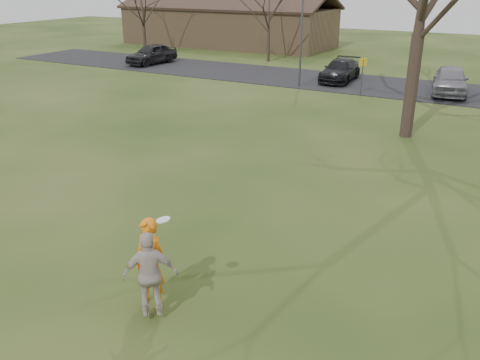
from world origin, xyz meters
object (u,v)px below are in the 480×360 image
at_px(car_0, 152,54).
at_px(catching_play, 151,274).
at_px(car_3, 340,70).
at_px(lamp_post, 302,19).
at_px(building, 228,24).
at_px(car_4, 450,80).
at_px(player_defender, 150,264).

relative_size(car_0, catching_play, 2.12).
xyz_separation_m(car_3, lamp_post, (-1.66, -2.77, 3.27)).
distance_m(car_0, catching_play, 31.59).
distance_m(car_3, building, 20.22).
distance_m(car_3, lamp_post, 4.60).
relative_size(car_3, building, 0.22).
distance_m(car_3, car_4, 6.79).
relative_size(player_defender, car_0, 0.44).
distance_m(car_0, building, 13.23).
height_order(car_4, catching_play, catching_play).
xyz_separation_m(car_0, building, (-0.79, 13.16, 1.14)).
distance_m(player_defender, car_0, 31.09).
height_order(car_3, catching_play, catching_play).
relative_size(car_4, catching_play, 2.21).
bearing_deg(car_4, building, 140.94).
bearing_deg(car_4, car_3, 165.70).
height_order(car_0, lamp_post, lamp_post).
height_order(car_0, car_4, car_4).
bearing_deg(car_4, catching_play, -103.04).
bearing_deg(car_0, lamp_post, -3.44).
bearing_deg(lamp_post, car_3, 59.02).
height_order(player_defender, car_3, player_defender).
height_order(catching_play, building, building).
height_order(player_defender, building, building).
xyz_separation_m(car_0, lamp_post, (13.21, -2.34, 3.18)).
relative_size(catching_play, building, 0.10).
bearing_deg(lamp_post, player_defender, -74.97).
bearing_deg(building, car_3, -39.10).
bearing_deg(building, catching_play, -61.95).
xyz_separation_m(car_4, building, (-22.41, 13.47, 1.11)).
bearing_deg(player_defender, building, 118.45).
xyz_separation_m(car_0, catching_play, (19.47, -24.87, 0.25)).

